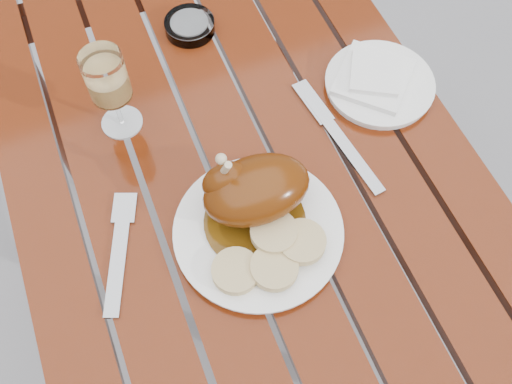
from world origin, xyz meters
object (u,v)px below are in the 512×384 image
table (242,240)px  wine_glass (112,93)px  dinner_plate (258,232)px  side_plate (379,84)px  ashtray (190,26)px

table → wine_glass: 0.52m
table → dinner_plate: bearing=-98.4°
table → side_plate: (0.31, 0.04, 0.38)m
wine_glass → ashtray: wine_glass is taller
table → side_plate: side_plate is taller
wine_glass → ashtray: 0.27m
side_plate → ashtray: 0.40m
wine_glass → side_plate: bearing=-11.9°
table → wine_glass: wine_glass is taller
side_plate → table: bearing=-171.8°
table → ashtray: size_ratio=11.86×
side_plate → ashtray: (-0.29, 0.27, 0.00)m
wine_glass → side_plate: (0.48, -0.10, -0.08)m
dinner_plate → ashtray: ashtray is taller
wine_glass → side_plate: size_ratio=0.85×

